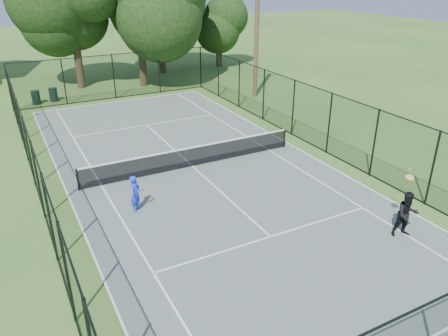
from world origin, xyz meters
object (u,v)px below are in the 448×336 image
tennis_net (192,156)px  trash_bin_right (53,95)px  player_black (407,214)px  player_blue (136,194)px  utility_pole (257,33)px  trash_bin_left (36,97)px

tennis_net → trash_bin_right: bearing=105.3°
player_black → player_blue: bearing=142.2°
tennis_net → utility_pole: (8.80, 9.00, 3.71)m
tennis_net → player_blue: bearing=-142.3°
trash_bin_left → utility_pole: 15.19m
tennis_net → player_blue: 4.32m
trash_bin_right → player_black: 23.96m
trash_bin_left → trash_bin_right: bearing=10.8°
trash_bin_left → utility_pole: bearing=-20.0°
player_blue → trash_bin_right: bearing=91.6°
tennis_net → utility_pole: 13.12m
player_blue → player_black: size_ratio=0.68×
tennis_net → trash_bin_right: tennis_net is taller
trash_bin_right → player_blue: size_ratio=0.63×
utility_pole → player_black: bearing=-105.4°
tennis_net → player_black: bearing=-64.5°
trash_bin_right → utility_pole: 14.25m
trash_bin_left → player_black: (9.02, -22.40, 0.42)m
trash_bin_left → player_blue: 16.73m
utility_pole → trash_bin_right: bearing=157.6°
tennis_net → player_blue: size_ratio=7.14×
trash_bin_left → tennis_net: bearing=-70.3°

